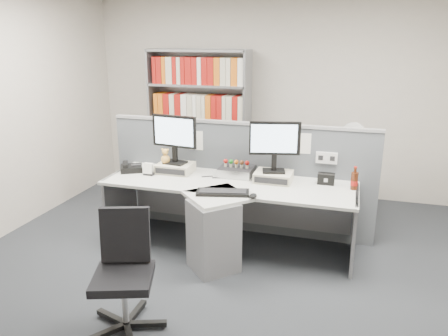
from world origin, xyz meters
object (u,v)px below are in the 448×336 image
(monitor_left, at_px, (174,135))
(desk, at_px, (222,214))
(desk_calendar, at_px, (149,170))
(office_chair, at_px, (124,268))
(monitor_right, at_px, (275,142))
(shelving_unit, at_px, (199,124))
(desk_phone, at_px, (131,168))
(desk_fan, at_px, (353,138))
(cola_bottle, at_px, (354,181))
(keyboard, at_px, (223,192))
(desktop_pc, at_px, (237,171))
(speaker, at_px, (326,179))
(filing_cabinet, at_px, (349,190))
(mouse, at_px, (253,196))

(monitor_left, bearing_deg, desk, -30.12)
(desk_calendar, bearing_deg, office_chair, -71.10)
(desk, bearing_deg, office_chair, -106.39)
(monitor_right, relative_size, shelving_unit, 0.26)
(desk_phone, relative_size, desk_fan, 0.62)
(monitor_left, xyz_separation_m, cola_bottle, (1.91, -0.03, -0.33))
(monitor_right, distance_m, keyboard, 0.76)
(desk, xyz_separation_m, desktop_pc, (0.02, 0.47, 0.31))
(speaker, relative_size, office_chair, 0.19)
(keyboard, distance_m, office_chair, 1.27)
(keyboard, xyz_separation_m, speaker, (0.92, 0.58, 0.04))
(desk_phone, bearing_deg, monitor_left, 12.57)
(speaker, bearing_deg, office_chair, -127.76)
(desk_fan, bearing_deg, speaker, -103.58)
(keyboard, distance_m, shelving_unit, 2.21)
(monitor_right, bearing_deg, speaker, 6.57)
(monitor_right, relative_size, desk_fan, 1.06)
(desk_calendar, distance_m, shelving_unit, 1.65)
(desktop_pc, xyz_separation_m, office_chair, (-0.40, -1.77, -0.28))
(desktop_pc, xyz_separation_m, filing_cabinet, (1.18, 0.93, -0.42))
(mouse, distance_m, filing_cabinet, 1.82)
(desk_phone, bearing_deg, cola_bottle, 2.01)
(monitor_left, relative_size, cola_bottle, 2.28)
(cola_bottle, bearing_deg, mouse, -149.82)
(monitor_right, xyz_separation_m, filing_cabinet, (0.76, 1.02, -0.78))
(desk, relative_size, shelving_unit, 1.30)
(desk, relative_size, desktop_pc, 7.27)
(desk_calendar, height_order, filing_cabinet, desk_calendar)
(desk, distance_m, cola_bottle, 1.34)
(desk_phone, distance_m, desk_calendar, 0.26)
(desktop_pc, height_order, cola_bottle, cola_bottle)
(speaker, bearing_deg, mouse, -135.63)
(monitor_right, relative_size, speaker, 3.12)
(office_chair, bearing_deg, speaker, 52.24)
(monitor_left, height_order, desktop_pc, monitor_left)
(desktop_pc, bearing_deg, mouse, -62.33)
(monitor_left, distance_m, desk_calendar, 0.47)
(desk, xyz_separation_m, desk_fan, (1.20, 1.40, 0.55))
(desk_calendar, xyz_separation_m, desk_fan, (2.10, 1.19, 0.24))
(keyboard, xyz_separation_m, shelving_unit, (-0.95, 1.98, 0.24))
(desk, xyz_separation_m, monitor_left, (-0.66, 0.38, 0.68))
(mouse, bearing_deg, keyboard, 174.73)
(mouse, distance_m, desk_phone, 1.56)
(mouse, height_order, filing_cabinet, mouse)
(keyboard, height_order, mouse, mouse)
(desk_phone, bearing_deg, desk, -13.39)
(filing_cabinet, bearing_deg, desktop_pc, -141.64)
(desk_calendar, relative_size, filing_cabinet, 0.19)
(keyboard, bearing_deg, monitor_left, 143.75)
(filing_cabinet, xyz_separation_m, office_chair, (-1.58, -2.70, 0.14))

